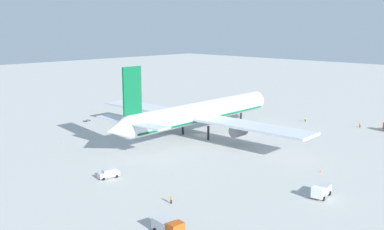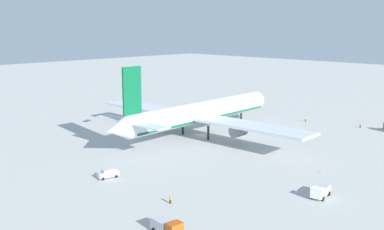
% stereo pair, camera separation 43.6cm
% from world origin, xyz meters
% --- Properties ---
extents(ground_plane, '(600.00, 600.00, 0.00)m').
position_xyz_m(ground_plane, '(0.00, 0.00, 0.00)').
color(ground_plane, '#B2B2AD').
extents(airliner, '(70.80, 77.37, 23.12)m').
position_xyz_m(airliner, '(-1.32, 0.02, 7.20)').
color(airliner, silver).
rests_on(airliner, ground).
extents(service_truck_0, '(3.17, 6.12, 2.82)m').
position_xyz_m(service_truck_0, '(-53.42, -42.24, 1.46)').
color(service_truck_0, '#BF4C14').
rests_on(service_truck_0, ground).
extents(service_truck_1, '(5.70, 3.18, 2.52)m').
position_xyz_m(service_truck_1, '(-21.05, -51.89, 1.32)').
color(service_truck_1, white).
rests_on(service_truck_1, ground).
extents(service_van, '(5.03, 2.83, 1.97)m').
position_xyz_m(service_van, '(-43.59, -12.17, 1.03)').
color(service_van, silver).
rests_on(service_van, ground).
extents(baggage_cart_0, '(3.20, 2.20, 0.40)m').
position_xyz_m(baggage_cart_0, '(-13.34, 43.48, 0.27)').
color(baggage_cart_0, '#595B60').
rests_on(baggage_cart_0, ground).
extents(ground_worker_0, '(0.52, 0.52, 1.60)m').
position_xyz_m(ground_worker_0, '(-44.03, -32.93, 0.81)').
color(ground_worker_0, black).
rests_on(ground_worker_0, ground).
extents(ground_worker_1, '(0.51, 0.51, 1.77)m').
position_xyz_m(ground_worker_1, '(40.50, -12.74, 0.90)').
color(ground_worker_1, black).
rests_on(ground_worker_1, ground).
extents(ground_worker_2, '(0.48, 0.48, 1.76)m').
position_xyz_m(ground_worker_2, '(44.94, -30.72, 0.90)').
color(ground_worker_2, black).
rests_on(ground_worker_2, ground).
extents(traffic_cone_0, '(0.36, 0.36, 0.55)m').
position_xyz_m(traffic_cone_0, '(-7.00, -44.31, 0.28)').
color(traffic_cone_0, orange).
rests_on(traffic_cone_0, ground).
extents(traffic_cone_1, '(0.36, 0.36, 0.55)m').
position_xyz_m(traffic_cone_1, '(-35.71, 21.29, 0.28)').
color(traffic_cone_1, orange).
rests_on(traffic_cone_1, ground).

